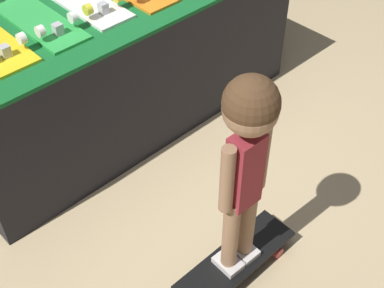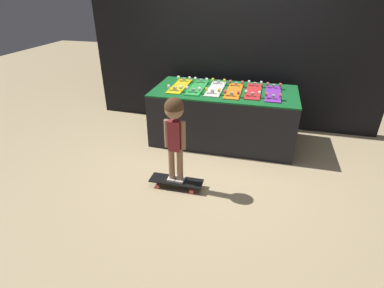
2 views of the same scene
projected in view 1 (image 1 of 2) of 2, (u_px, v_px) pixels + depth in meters
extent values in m
plane|color=tan|center=(178.00, 155.00, 2.95)|extent=(16.00, 16.00, 0.00)
cube|color=black|center=(107.00, 54.00, 3.01)|extent=(1.97, 0.98, 0.74)
cube|color=#B7B7BC|center=(5.00, 51.00, 2.26)|extent=(0.04, 0.04, 0.05)
cylinder|color=white|center=(22.00, 38.00, 2.29)|extent=(0.03, 0.05, 0.05)
cube|color=green|center=(32.00, 16.00, 2.54)|extent=(0.20, 0.70, 0.01)
cube|color=#B7B7BC|center=(58.00, 29.00, 2.39)|extent=(0.04, 0.04, 0.05)
cylinder|color=white|center=(73.00, 17.00, 2.42)|extent=(0.03, 0.05, 0.05)
cylinder|color=white|center=(40.00, 31.00, 2.33)|extent=(0.03, 0.05, 0.05)
cube|color=#B7B7BC|center=(103.00, 8.00, 2.53)|extent=(0.04, 0.04, 0.05)
cylinder|color=yellow|center=(88.00, 10.00, 2.47)|extent=(0.03, 0.05, 0.05)
cube|color=black|center=(236.00, 259.00, 2.36)|extent=(0.60, 0.19, 0.01)
cube|color=#B7B7BC|center=(265.00, 238.00, 2.48)|extent=(0.04, 0.04, 0.05)
cylinder|color=#D84C4C|center=(252.00, 232.00, 2.54)|extent=(0.05, 0.03, 0.05)
cylinder|color=#D84C4C|center=(277.00, 252.00, 2.46)|extent=(0.05, 0.03, 0.05)
cylinder|color=#D84C4C|center=(191.00, 282.00, 2.34)|extent=(0.05, 0.03, 0.05)
cube|color=silver|center=(244.00, 250.00, 2.37)|extent=(0.09, 0.13, 0.03)
cylinder|color=#997051|center=(247.00, 221.00, 2.22)|extent=(0.07, 0.07, 0.39)
cube|color=silver|center=(228.00, 263.00, 2.32)|extent=(0.09, 0.13, 0.03)
cylinder|color=#997051|center=(231.00, 233.00, 2.18)|extent=(0.07, 0.07, 0.39)
cube|color=maroon|center=(245.00, 171.00, 1.97)|extent=(0.13, 0.09, 0.34)
cylinder|color=#997051|center=(262.00, 156.00, 2.00)|extent=(0.05, 0.05, 0.31)
cylinder|color=#997051|center=(227.00, 180.00, 1.91)|extent=(0.05, 0.05, 0.31)
sphere|color=#997051|center=(251.00, 109.00, 1.76)|extent=(0.19, 0.19, 0.19)
sphere|color=#4C331E|center=(251.00, 103.00, 1.75)|extent=(0.20, 0.20, 0.20)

